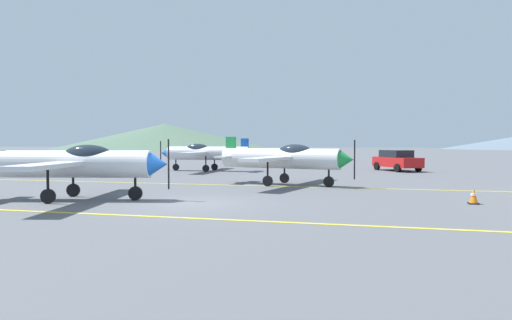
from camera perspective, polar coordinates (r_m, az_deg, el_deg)
The scene contains 9 objects.
ground_plane at distance 16.52m, azimuth -8.17°, elevation -5.45°, with size 400.00×400.00×0.00m, color #54565B.
apron_line_near at distance 13.81m, azimuth -12.97°, elevation -6.97°, with size 80.00×0.16×0.01m, color yellow.
apron_line_far at distance 23.14m, azimuth -1.52°, elevation -3.23°, with size 80.00×0.16×0.01m, color yellow.
airplane_near at distance 18.58m, azimuth -22.08°, elevation -0.35°, with size 7.38×8.40×2.52m.
airplane_mid at distance 23.43m, azimuth 3.64°, elevation 0.30°, with size 7.38×8.39×2.52m.
airplane_far at distance 35.30m, azimuth -6.52°, elevation 0.92°, with size 7.28×8.40×2.52m.
car_sedan at distance 36.84m, azimuth 17.34°, elevation -0.01°, with size 3.76×4.61×1.62m.
traffic_cone_front at distance 17.96m, azimuth 25.77°, elevation -4.11°, with size 0.36×0.36×0.59m.
hill_left at distance 161.62m, azimuth -11.36°, elevation 2.93°, with size 75.90×75.90×8.83m, color #4C6651.
Camera 1 is at (6.24, -15.14, 2.19)m, focal length 31.70 mm.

